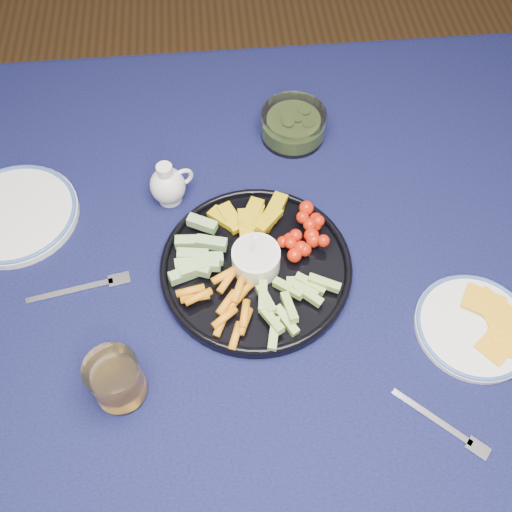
{
  "coord_description": "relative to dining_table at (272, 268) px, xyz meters",
  "views": [
    {
      "loc": [
        -0.08,
        -0.56,
        1.6
      ],
      "look_at": [
        -0.04,
        -0.06,
        0.79
      ],
      "focal_mm": 40.0,
      "sensor_mm": 36.0,
      "label": 1
    }
  ],
  "objects": [
    {
      "name": "side_plate_extra",
      "position": [
        -0.46,
        0.1,
        0.1
      ],
      "size": [
        0.23,
        0.23,
        0.02
      ],
      "color": "white",
      "rests_on": "dining_table"
    },
    {
      "name": "creamer_pitcher",
      "position": [
        -0.18,
        0.12,
        0.13
      ],
      "size": [
        0.08,
        0.07,
        0.09
      ],
      "color": "white",
      "rests_on": "dining_table"
    },
    {
      "name": "pickle_bowl",
      "position": [
        0.07,
        0.26,
        0.11
      ],
      "size": [
        0.13,
        0.13,
        0.06
      ],
      "color": "silver",
      "rests_on": "dining_table"
    },
    {
      "name": "fork_left",
      "position": [
        -0.32,
        -0.06,
        0.09
      ],
      "size": [
        0.17,
        0.05,
        0.0
      ],
      "color": "silver",
      "rests_on": "dining_table"
    },
    {
      "name": "cheese_plate",
      "position": [
        0.31,
        -0.2,
        0.1
      ],
      "size": [
        0.19,
        0.19,
        0.02
      ],
      "color": "white",
      "rests_on": "dining_table"
    },
    {
      "name": "fork_right",
      "position": [
        0.22,
        -0.35,
        0.09
      ],
      "size": [
        0.13,
        0.12,
        0.0
      ],
      "color": "silver",
      "rests_on": "dining_table"
    },
    {
      "name": "crudite_platter",
      "position": [
        -0.04,
        -0.06,
        0.11
      ],
      "size": [
        0.33,
        0.33,
        0.11
      ],
      "color": "black",
      "rests_on": "dining_table"
    },
    {
      "name": "dining_table",
      "position": [
        0.0,
        0.0,
        0.0
      ],
      "size": [
        1.67,
        1.07,
        0.75
      ],
      "color": "#4B2919",
      "rests_on": "ground"
    },
    {
      "name": "juice_tumbler",
      "position": [
        -0.26,
        -0.25,
        0.13
      ],
      "size": [
        0.08,
        0.08,
        0.09
      ],
      "color": "silver",
      "rests_on": "dining_table"
    }
  ]
}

